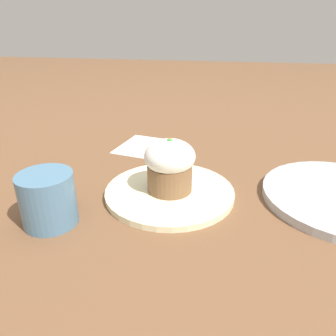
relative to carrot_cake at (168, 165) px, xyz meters
name	(u,v)px	position (x,y,z in m)	size (l,w,h in m)	color
ground_plane	(170,195)	(0.00, 0.00, -0.06)	(4.00, 4.00, 0.00)	brown
dessert_plate	(170,192)	(0.00, 0.00, -0.06)	(0.24, 0.24, 0.01)	beige
carrot_cake	(168,165)	(0.00, 0.00, 0.00)	(0.09, 0.09, 0.10)	brown
spoon	(181,182)	(0.03, -0.02, -0.05)	(0.10, 0.10, 0.01)	#B7B7BC
coffee_cup	(49,198)	(-0.12, 0.17, -0.02)	(0.12, 0.09, 0.09)	teal
paper_napkin	(144,146)	(0.24, 0.10, -0.06)	(0.16, 0.15, 0.00)	white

